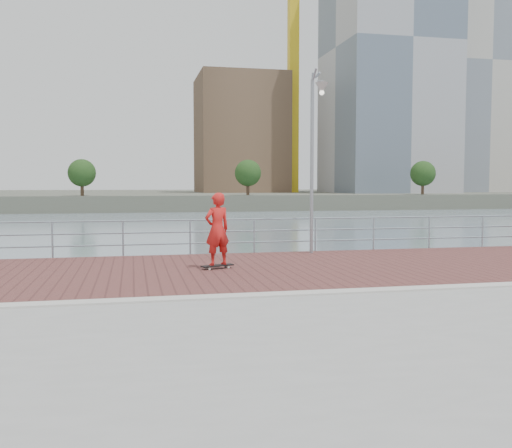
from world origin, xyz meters
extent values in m
plane|color=slate|center=(0.00, 0.00, -2.00)|extent=(400.00, 400.00, 0.00)
cube|color=brown|center=(0.00, 3.60, 0.01)|extent=(40.00, 6.80, 0.02)
cube|color=#B7B5AD|center=(0.00, 0.00, 0.03)|extent=(40.00, 0.40, 0.06)
cube|color=#4C5142|center=(0.00, 122.50, -0.75)|extent=(320.00, 95.00, 2.50)
cylinder|color=#8C9EA8|center=(-5.13, 7.00, 0.55)|extent=(0.06, 0.06, 1.10)
cylinder|color=#8C9EA8|center=(-3.08, 7.00, 0.55)|extent=(0.06, 0.06, 1.10)
cylinder|color=#8C9EA8|center=(-1.03, 7.00, 0.55)|extent=(0.06, 0.06, 1.10)
cylinder|color=#8C9EA8|center=(1.03, 7.00, 0.55)|extent=(0.06, 0.06, 1.10)
cylinder|color=#8C9EA8|center=(3.08, 7.00, 0.55)|extent=(0.06, 0.06, 1.10)
cylinder|color=#8C9EA8|center=(5.13, 7.00, 0.55)|extent=(0.06, 0.06, 1.10)
cylinder|color=#8C9EA8|center=(7.18, 7.00, 0.55)|extent=(0.06, 0.06, 1.10)
cylinder|color=#8C9EA8|center=(9.24, 7.00, 0.55)|extent=(0.06, 0.06, 1.10)
cylinder|color=#8C9EA8|center=(0.00, 7.00, 1.10)|extent=(39.00, 0.05, 0.05)
cylinder|color=#8C9EA8|center=(0.00, 7.00, 0.73)|extent=(39.00, 0.05, 0.05)
cylinder|color=#8C9EA8|center=(0.00, 7.00, 0.36)|extent=(39.00, 0.05, 0.05)
cylinder|color=gray|center=(2.79, 6.50, 2.75)|extent=(0.11, 0.11, 5.49)
cylinder|color=gray|center=(2.79, 6.04, 5.49)|extent=(0.07, 0.92, 0.07)
cone|color=#B2B2AD|center=(2.79, 5.58, 5.31)|extent=(0.40, 0.40, 0.32)
cube|color=black|center=(-0.64, 3.78, 0.10)|extent=(0.90, 0.51, 0.03)
cylinder|color=beige|center=(-0.88, 3.61, 0.05)|extent=(0.08, 0.06, 0.07)
cylinder|color=beige|center=(-0.35, 3.80, 0.05)|extent=(0.08, 0.06, 0.07)
cylinder|color=beige|center=(-0.93, 3.76, 0.05)|extent=(0.08, 0.06, 0.07)
cylinder|color=beige|center=(-0.41, 3.95, 0.05)|extent=(0.08, 0.06, 0.07)
imported|color=red|center=(-0.64, 3.78, 1.05)|extent=(0.80, 0.66, 1.89)
cube|color=gold|center=(30.00, 104.00, 25.50)|extent=(2.00, 2.00, 50.00)
cube|color=brown|center=(20.00, 110.00, 12.79)|extent=(18.00, 18.00, 24.58)
cube|color=#9E9EA3|center=(48.00, 98.00, 29.28)|extent=(22.00, 22.00, 57.56)
cube|color=#B2ADA3|center=(72.00, 108.00, 28.54)|extent=(20.00, 20.00, 56.08)
cylinder|color=#473323|center=(-10.00, 77.00, 2.08)|extent=(0.50, 0.50, 3.16)
sphere|color=#193814|center=(-10.00, 77.00, 3.89)|extent=(4.07, 4.07, 4.07)
cylinder|color=#473323|center=(15.00, 77.00, 2.12)|extent=(0.50, 0.50, 3.25)
sphere|color=#193814|center=(15.00, 77.00, 3.98)|extent=(4.18, 4.18, 4.18)
cylinder|color=#473323|center=(45.00, 77.00, 2.14)|extent=(0.50, 0.50, 3.29)
sphere|color=#193814|center=(45.00, 77.00, 4.02)|extent=(4.22, 4.22, 4.22)
camera|label=1|loc=(-2.78, -10.81, 2.22)|focal=40.00mm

